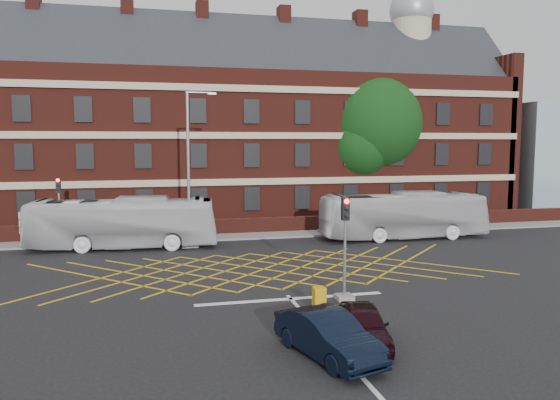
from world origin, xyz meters
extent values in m
plane|color=black|center=(0.00, 0.00, 0.00)|extent=(120.00, 120.00, 0.00)
cube|color=#521C15|center=(0.00, 22.00, 6.00)|extent=(50.00, 12.00, 12.00)
cube|color=black|center=(0.00, 22.00, 12.00)|extent=(51.00, 10.61, 10.61)
cube|color=#B7A88C|center=(0.00, 15.92, 7.00)|extent=(50.00, 0.18, 0.50)
cube|color=black|center=(0.00, 15.94, 5.50)|extent=(1.20, 0.14, 1.80)
cube|color=#511C15|center=(-7.00, 22.00, 16.50)|extent=(1.00, 1.40, 3.20)
cylinder|color=#B7A88C|center=(18.00, 22.00, 15.00)|extent=(3.60, 3.60, 6.00)
sphere|color=gray|center=(18.00, 22.00, 18.40)|extent=(4.00, 4.00, 4.00)
cube|color=#511C15|center=(0.00, 13.00, 0.55)|extent=(56.00, 0.50, 1.10)
cube|color=slate|center=(0.00, 12.00, 0.06)|extent=(60.00, 3.00, 0.12)
cube|color=#CC990C|center=(0.00, 2.00, 0.01)|extent=(8.22, 8.22, 0.02)
cube|color=silver|center=(0.00, -3.50, 0.01)|extent=(8.00, 0.30, 0.02)
cube|color=silver|center=(0.00, -10.00, 0.01)|extent=(0.15, 14.00, 0.02)
imported|color=silver|center=(-7.24, 9.44, 1.58)|extent=(11.59, 3.79, 3.17)
imported|color=silver|center=(11.03, 8.59, 1.58)|extent=(11.40, 2.85, 3.16)
imported|color=black|center=(-0.46, -9.74, 0.69)|extent=(2.58, 4.43, 1.38)
imported|color=black|center=(1.01, -8.93, 0.63)|extent=(2.26, 3.91, 1.25)
cylinder|color=black|center=(12.73, 18.23, 3.20)|extent=(0.90, 0.90, 6.39)
sphere|color=black|center=(12.73, 18.23, 8.06)|extent=(8.37, 8.37, 8.37)
sphere|color=black|center=(11.23, 17.43, 6.19)|extent=(5.44, 5.44, 5.44)
sphere|color=black|center=(14.23, 19.03, 6.59)|extent=(5.02, 5.02, 5.02)
cube|color=slate|center=(2.14, -4.10, 0.10)|extent=(0.70, 0.70, 0.20)
cylinder|color=gray|center=(2.14, -4.10, 1.75)|extent=(0.12, 0.12, 3.50)
cube|color=black|center=(2.14, -4.10, 3.80)|extent=(0.30, 0.25, 0.95)
sphere|color=#FF0C05|center=(2.14, -4.24, 4.12)|extent=(0.20, 0.20, 0.20)
cube|color=slate|center=(-11.20, 11.66, 0.10)|extent=(0.70, 0.70, 0.20)
cylinder|color=gray|center=(-11.20, 11.66, 1.75)|extent=(0.12, 0.12, 3.50)
cube|color=black|center=(-11.20, 11.66, 3.80)|extent=(0.30, 0.25, 0.95)
sphere|color=#FF0C05|center=(-11.20, 11.52, 4.12)|extent=(0.20, 0.20, 0.20)
cube|color=slate|center=(-3.25, 9.01, 0.10)|extent=(1.00, 1.00, 0.20)
cylinder|color=gray|center=(-3.25, 9.01, 4.76)|extent=(0.18, 0.18, 9.51)
cylinder|color=gray|center=(-2.55, 9.01, 9.51)|extent=(1.60, 0.12, 0.12)
cube|color=gray|center=(-1.75, 9.01, 9.46)|extent=(0.50, 0.20, 0.12)
cylinder|color=gray|center=(-13.10, 11.97, 1.10)|extent=(0.10, 0.10, 2.20)
cube|color=silver|center=(-13.10, 11.89, 1.90)|extent=(1.10, 0.06, 0.45)
cube|color=silver|center=(-13.10, 11.89, 1.40)|extent=(1.10, 0.06, 0.40)
cube|color=silver|center=(-13.10, 11.89, 0.95)|extent=(1.10, 0.06, 0.35)
cube|color=#D49E0C|center=(0.64, -5.38, 0.47)|extent=(0.45, 0.43, 0.95)
camera|label=1|loc=(-5.61, -24.93, 6.52)|focal=35.00mm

